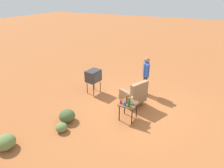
% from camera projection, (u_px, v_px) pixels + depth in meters
% --- Properties ---
extents(ground_plane, '(60.00, 60.00, 0.00)m').
position_uv_depth(ground_plane, '(136.00, 107.00, 7.17)').
color(ground_plane, '#AD6033').
extents(armchair, '(1.02, 1.03, 1.06)m').
position_uv_depth(armchair, '(135.00, 94.00, 7.04)').
color(armchair, brown).
rests_on(armchair, ground).
extents(side_table, '(0.56, 0.56, 0.62)m').
position_uv_depth(side_table, '(128.00, 106.00, 6.29)').
color(side_table, black).
rests_on(side_table, ground).
extents(tv_on_stand, '(0.67, 0.54, 1.03)m').
position_uv_depth(tv_on_stand, '(93.00, 76.00, 7.88)').
color(tv_on_stand, black).
rests_on(tv_on_stand, ground).
extents(person_standing, '(0.53, 0.34, 1.64)m').
position_uv_depth(person_standing, '(146.00, 74.00, 7.67)').
color(person_standing, '#2D3347').
rests_on(person_standing, ground).
extents(soda_can_blue, '(0.07, 0.07, 0.12)m').
position_uv_depth(soda_can_blue, '(125.00, 104.00, 6.11)').
color(soda_can_blue, blue).
rests_on(soda_can_blue, side_table).
extents(soda_can_red, '(0.07, 0.07, 0.12)m').
position_uv_depth(soda_can_red, '(121.00, 102.00, 6.23)').
color(soda_can_red, red).
rests_on(soda_can_red, side_table).
extents(bottle_wine_green, '(0.07, 0.07, 0.32)m').
position_uv_depth(bottle_wine_green, '(129.00, 102.00, 5.99)').
color(bottle_wine_green, '#1E5623').
rests_on(bottle_wine_green, side_table).
extents(bottle_tall_amber, '(0.07, 0.07, 0.30)m').
position_uv_depth(bottle_tall_amber, '(127.00, 99.00, 6.21)').
color(bottle_tall_amber, brown).
rests_on(bottle_tall_amber, side_table).
extents(flower_vase, '(0.15, 0.10, 0.27)m').
position_uv_depth(flower_vase, '(132.00, 100.00, 6.16)').
color(flower_vase, silver).
rests_on(flower_vase, side_table).
extents(shrub_near, '(0.36, 0.36, 0.28)m').
position_uv_depth(shrub_near, '(61.00, 127.00, 5.87)').
color(shrub_near, olive).
rests_on(shrub_near, ground).
extents(shrub_mid, '(0.54, 0.54, 0.41)m').
position_uv_depth(shrub_mid, '(67.00, 116.00, 6.31)').
color(shrub_mid, '#475B33').
rests_on(shrub_mid, ground).
extents(shrub_far, '(0.53, 0.53, 0.41)m').
position_uv_depth(shrub_far, '(6.00, 142.00, 5.20)').
color(shrub_far, olive).
rests_on(shrub_far, ground).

